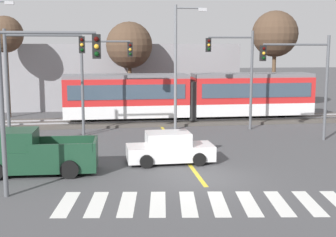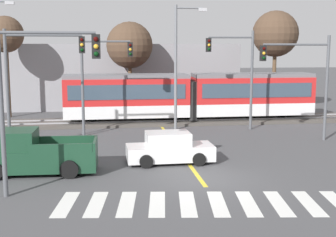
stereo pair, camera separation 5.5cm
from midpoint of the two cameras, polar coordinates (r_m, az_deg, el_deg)
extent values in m
plane|color=#474749|center=(20.15, 4.05, -7.44)|extent=(200.00, 200.00, 0.00)
cube|color=#4C4742|center=(34.79, -1.11, -0.35)|extent=(120.00, 4.00, 0.18)
cube|color=#939399|center=(34.07, -0.97, -0.31)|extent=(120.00, 0.08, 0.10)
cube|color=#939399|center=(35.48, -1.25, 0.06)|extent=(120.00, 0.08, 0.10)
cube|color=silver|center=(34.47, -5.01, 1.03)|extent=(9.00, 2.60, 0.90)
cube|color=red|center=(34.31, -5.04, 3.34)|extent=(9.00, 2.60, 1.90)
cube|color=#384756|center=(32.99, -4.92, 3.21)|extent=(8.28, 0.04, 1.04)
cube|color=slate|center=(34.22, -5.06, 5.16)|extent=(9.00, 2.39, 0.28)
cylinder|color=black|center=(34.74, -0.92, 0.37)|extent=(0.70, 0.20, 0.70)
cylinder|color=black|center=(34.50, -9.10, 0.20)|extent=(0.70, 0.20, 0.70)
cube|color=silver|center=(36.20, 10.19, 1.29)|extent=(9.00, 2.60, 0.90)
cube|color=red|center=(36.05, 10.25, 3.50)|extent=(9.00, 2.60, 1.90)
cube|color=#384756|center=(34.79, 10.93, 3.38)|extent=(8.28, 0.04, 1.04)
cube|color=slate|center=(35.96, 10.30, 5.23)|extent=(9.00, 2.39, 0.28)
cylinder|color=black|center=(37.10, 13.81, 0.66)|extent=(0.70, 0.20, 0.70)
cylinder|color=black|center=(35.57, 6.38, 0.52)|extent=(0.70, 0.20, 0.70)
cube|color=#2D2D2D|center=(34.94, 2.79, 2.31)|extent=(0.50, 2.34, 2.80)
cube|color=silver|center=(17.52, -12.26, -10.14)|extent=(0.91, 2.85, 0.01)
cube|color=silver|center=(17.33, -8.64, -10.25)|extent=(0.91, 2.85, 0.01)
cube|color=silver|center=(17.21, -4.95, -10.31)|extent=(0.91, 2.85, 0.01)
cube|color=silver|center=(17.16, -1.23, -10.34)|extent=(0.91, 2.85, 0.01)
cube|color=silver|center=(17.18, 2.50, -10.32)|extent=(0.91, 2.85, 0.01)
cube|color=silver|center=(17.28, 6.21, -10.26)|extent=(0.91, 2.85, 0.01)
cube|color=silver|center=(17.44, 9.86, -10.16)|extent=(0.91, 2.85, 0.01)
cube|color=silver|center=(17.67, 13.42, -10.02)|extent=(0.91, 2.85, 0.01)
cube|color=silver|center=(17.96, 16.88, -9.85)|extent=(0.91, 2.85, 0.01)
cube|color=gold|center=(25.91, 1.29, -3.74)|extent=(0.20, 14.29, 0.01)
cube|color=silver|center=(22.81, 0.30, -4.14)|extent=(4.23, 1.79, 0.72)
cube|color=silver|center=(22.65, 0.06, -2.48)|extent=(2.13, 1.56, 0.64)
cube|color=#384756|center=(22.83, 2.54, -2.40)|extent=(0.13, 1.43, 0.52)
cube|color=#384756|center=(23.41, -0.25, -2.11)|extent=(1.79, 0.08, 0.48)
cylinder|color=black|center=(23.90, 2.96, -4.04)|extent=(0.64, 0.23, 0.64)
cylinder|color=black|center=(22.29, 3.87, -5.00)|extent=(0.64, 0.23, 0.64)
cylinder|color=black|center=(23.51, -3.07, -4.26)|extent=(0.64, 0.23, 0.64)
cylinder|color=black|center=(21.87, -2.60, -5.26)|extent=(0.64, 0.23, 0.64)
cube|color=#193D28|center=(21.73, -15.74, -4.74)|extent=(5.47, 2.17, 0.96)
cube|color=#193D28|center=(21.70, -17.95, -2.43)|extent=(1.77, 1.90, 0.84)
cube|color=#193D28|center=(20.51, -12.91, -3.54)|extent=(2.70, 0.22, 0.36)
cube|color=#193D28|center=(22.30, -12.33, -2.53)|extent=(2.70, 0.22, 0.36)
cube|color=#193D28|center=(21.28, -8.79, -2.98)|extent=(0.20, 1.96, 0.36)
cylinder|color=black|center=(23.05, -19.14, -4.81)|extent=(0.81, 0.31, 0.80)
cylinder|color=black|center=(20.63, -11.87, -6.08)|extent=(0.81, 0.31, 0.80)
cylinder|color=black|center=(22.52, -11.34, -4.80)|extent=(0.81, 0.31, 0.80)
cylinder|color=#515459|center=(26.48, -18.93, 3.22)|extent=(0.18, 0.18, 6.54)
cylinder|color=#515459|center=(26.07, -14.88, 9.77)|extent=(4.00, 0.12, 0.12)
cube|color=black|center=(25.91, -10.39, 8.82)|extent=(0.32, 0.28, 0.90)
sphere|color=#360605|center=(25.76, -10.42, 9.42)|extent=(0.18, 0.18, 0.18)
sphere|color=#F7AA26|center=(25.76, -10.40, 8.82)|extent=(0.18, 0.18, 0.18)
sphere|color=black|center=(25.76, -10.39, 8.22)|extent=(0.18, 0.18, 0.18)
cylinder|color=#515459|center=(29.72, -10.33, 3.86)|extent=(0.18, 0.18, 6.28)
cylinder|color=#515459|center=(29.59, -7.53, 9.30)|extent=(3.00, 0.12, 0.12)
cube|color=black|center=(29.64, -4.58, 8.38)|extent=(0.32, 0.28, 0.90)
sphere|color=#360605|center=(29.49, -4.57, 8.90)|extent=(0.18, 0.18, 0.18)
sphere|color=#F7AA26|center=(29.49, -4.57, 8.38)|extent=(0.18, 0.18, 0.18)
sphere|color=black|center=(29.49, -4.56, 7.85)|extent=(0.18, 0.18, 0.18)
cylinder|color=#515459|center=(32.10, 10.20, 4.56)|extent=(0.18, 0.18, 6.66)
cylinder|color=#515459|center=(31.59, 7.72, 9.78)|extent=(3.00, 0.12, 0.12)
cube|color=black|center=(31.22, 5.02, 8.92)|extent=(0.32, 0.28, 0.90)
sphere|color=#360605|center=(31.07, 5.09, 9.41)|extent=(0.18, 0.18, 0.18)
sphere|color=#F7AA26|center=(31.07, 5.08, 8.91)|extent=(0.18, 0.18, 0.18)
sphere|color=black|center=(31.07, 5.07, 8.42)|extent=(0.18, 0.18, 0.18)
cylinder|color=#515459|center=(29.49, 18.80, 3.49)|extent=(0.18, 0.18, 6.27)
cylinder|color=#515459|center=(28.54, 15.43, 8.69)|extent=(4.00, 0.12, 0.12)
cube|color=black|center=(27.82, 11.57, 7.80)|extent=(0.32, 0.28, 0.90)
sphere|color=#360605|center=(27.68, 11.69, 8.35)|extent=(0.18, 0.18, 0.18)
sphere|color=#F7AA26|center=(27.68, 11.67, 7.79)|extent=(0.18, 0.18, 0.18)
sphere|color=black|center=(27.69, 11.65, 7.24)|extent=(0.18, 0.18, 0.18)
cylinder|color=#515459|center=(18.26, -19.55, 0.88)|extent=(0.18, 0.18, 6.55)
cylinder|color=#515459|center=(17.83, -14.43, 10.10)|extent=(3.50, 0.12, 0.12)
cube|color=black|center=(17.72, -8.67, 8.67)|extent=(0.32, 0.28, 0.90)
sphere|color=#360605|center=(17.57, -8.70, 9.55)|extent=(0.18, 0.18, 0.18)
sphere|color=#F7AA26|center=(17.57, -8.68, 8.67)|extent=(0.18, 0.18, 0.18)
sphere|color=black|center=(17.57, -8.66, 7.79)|extent=(0.18, 0.18, 0.18)
cube|color=#B2B2B7|center=(32.11, -18.70, 13.19)|extent=(0.56, 0.28, 0.20)
cylinder|color=slate|center=(31.40, 0.99, 6.12)|extent=(0.20, 0.20, 8.32)
cylinder|color=slate|center=(31.61, 2.64, 13.32)|extent=(1.78, 0.12, 0.12)
cube|color=#B2B2B7|center=(31.78, 4.26, 13.10)|extent=(0.56, 0.28, 0.20)
cylinder|color=brown|center=(39.24, -18.91, 4.48)|extent=(0.32, 0.32, 5.98)
sphere|color=#4C3828|center=(39.17, -19.18, 9.68)|extent=(2.86, 2.86, 2.86)
cylinder|color=brown|center=(39.31, -4.60, 4.18)|extent=(0.32, 0.32, 4.95)
sphere|color=#4C3828|center=(39.18, -4.66, 8.92)|extent=(3.83, 3.83, 3.83)
cylinder|color=brown|center=(40.66, 12.83, 4.80)|extent=(0.32, 0.32, 5.88)
sphere|color=#4C3828|center=(40.58, 13.01, 10.03)|extent=(3.83, 3.83, 3.83)
cube|color=gray|center=(44.19, -8.66, 5.19)|extent=(25.78, 6.00, 5.83)
camera|label=1|loc=(0.03, -89.94, 0.01)|focal=50.00mm
camera|label=2|loc=(0.03, 90.06, -0.01)|focal=50.00mm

